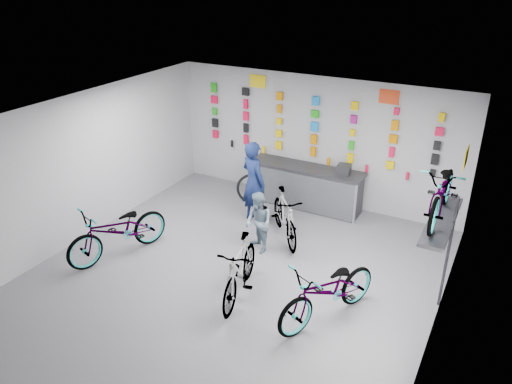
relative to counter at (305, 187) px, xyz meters
The scene contains 21 objects.
floor 3.57m from the counter, 90.00° to the right, with size 8.00×8.00×0.00m, color #505055.
ceiling 4.34m from the counter, 90.00° to the right, with size 8.00×8.00×0.00m, color white.
wall_back 1.11m from the counter, 90.00° to the left, with size 7.00×7.00×0.00m, color #A9A9AC.
wall_front 7.61m from the counter, 90.00° to the right, with size 7.00×7.00×0.00m, color #A9A9AC.
wall_left 5.08m from the counter, 134.67° to the right, with size 8.00×8.00×0.00m, color #A9A9AC.
wall_right 5.08m from the counter, 45.33° to the right, with size 8.00×8.00×0.00m, color #A9A9AC.
counter is the anchor object (origin of this frame).
merch_wall 1.37m from the counter, 100.69° to the left, with size 5.57×0.08×1.57m.
wall_bracket 4.18m from the counter, 35.12° to the right, with size 0.39×1.90×2.00m.
sign_left 2.73m from the counter, 163.67° to the left, with size 0.42×0.02×0.30m, color yellow.
sign_right 2.78m from the counter, 15.36° to the left, with size 0.42×0.02×0.30m, color #E1431C.
sign_side 4.72m from the counter, 33.92° to the right, with size 0.02×0.40×0.30m, color yellow.
bike_left 4.40m from the counter, 121.89° to the right, with size 0.73×2.11×1.11m, color gray.
bike_center 3.77m from the counter, 83.92° to the right, with size 0.51×1.79×1.08m, color gray.
bike_right 4.10m from the counter, 61.67° to the right, with size 0.71×2.04×1.07m, color gray.
bike_service 1.62m from the counter, 81.80° to the right, with size 0.49×1.75×1.05m, color gray.
bike_wall 4.30m from the counter, 35.76° to the right, with size 0.63×1.80×0.95m, color gray.
clerk 1.47m from the counter, 121.20° to the right, with size 0.68×0.44×1.85m, color #111C46.
customer 2.27m from the counter, 90.83° to the right, with size 0.61×0.47×1.25m, color slate.
spare_wheel 1.31m from the counter, 163.49° to the right, with size 0.75×0.50×0.69m.
register 1.09m from the counter, ahead, with size 0.28×0.30×0.22m, color black.
Camera 1 is at (4.02, -6.33, 5.29)m, focal length 35.00 mm.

